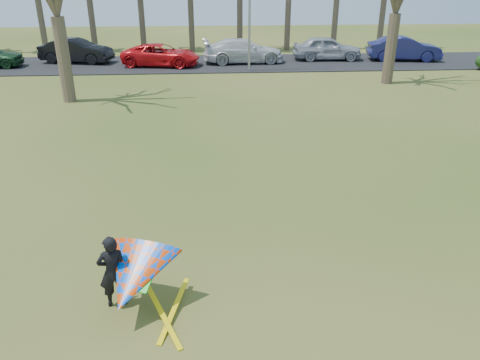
{
  "coord_description": "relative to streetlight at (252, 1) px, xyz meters",
  "views": [
    {
      "loc": [
        -0.8,
        -9.5,
        6.32
      ],
      "look_at": [
        0.0,
        2.0,
        1.1
      ],
      "focal_mm": 35.0,
      "sensor_mm": 36.0,
      "label": 1
    }
  ],
  "objects": [
    {
      "name": "streetlight",
      "position": [
        0.0,
        0.0,
        0.0
      ],
      "size": [
        2.28,
        0.18,
        8.0
      ],
      "color": "gray",
      "rests_on": "ground"
    },
    {
      "name": "ground",
      "position": [
        -2.16,
        -22.0,
        -4.46
      ],
      "size": [
        100.0,
        100.0,
        0.0
      ],
      "primitive_type": "plane",
      "color": "#21480F",
      "rests_on": "ground"
    },
    {
      "name": "kite_flyer",
      "position": [
        -4.55,
        -23.82,
        -3.62
      ],
      "size": [
        2.13,
        2.39,
        2.02
      ],
      "color": "black",
      "rests_on": "ground"
    },
    {
      "name": "parking_strip",
      "position": [
        -2.16,
        3.0,
        -4.43
      ],
      "size": [
        46.0,
        7.0,
        0.06
      ],
      "primitive_type": "cube",
      "color": "black",
      "rests_on": "ground"
    },
    {
      "name": "car_5",
      "position": [
        11.66,
        3.13,
        -3.54
      ],
      "size": [
        5.43,
        2.54,
        1.72
      ],
      "primitive_type": "imported",
      "rotation": [
        0.0,
        0.0,
        1.43
      ],
      "color": "#1B1D52",
      "rests_on": "parking_strip"
    },
    {
      "name": "car_1",
      "position": [
        -12.37,
        3.85,
        -3.56
      ],
      "size": [
        5.4,
        2.81,
        1.69
      ],
      "primitive_type": "imported",
      "rotation": [
        0.0,
        0.0,
        1.36
      ],
      "color": "black",
      "rests_on": "parking_strip"
    },
    {
      "name": "car_4",
      "position": [
        6.01,
        3.78,
        -3.55
      ],
      "size": [
        5.13,
        2.28,
        1.71
      ],
      "primitive_type": "imported",
      "rotation": [
        0.0,
        0.0,
        1.52
      ],
      "color": "#9CA0A9",
      "rests_on": "parking_strip"
    },
    {
      "name": "car_3",
      "position": [
        -0.3,
        3.02,
        -3.56
      ],
      "size": [
        5.92,
        2.7,
        1.68
      ],
      "primitive_type": "imported",
      "rotation": [
        0.0,
        0.0,
        1.63
      ],
      "color": "silver",
      "rests_on": "parking_strip"
    },
    {
      "name": "car_2",
      "position": [
        -6.17,
        2.23,
        -3.66
      ],
      "size": [
        5.72,
        3.33,
        1.5
      ],
      "primitive_type": "imported",
      "rotation": [
        0.0,
        0.0,
        1.41
      ],
      "color": "red",
      "rests_on": "parking_strip"
    }
  ]
}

